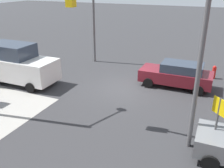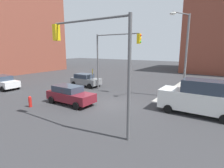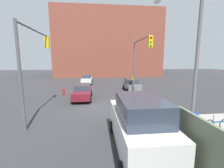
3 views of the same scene
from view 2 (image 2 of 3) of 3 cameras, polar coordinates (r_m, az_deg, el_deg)
ground_plane at (r=15.67m, az=-1.59°, el=-6.57°), size 120.00×120.00×0.00m
traffic_signal_nw_corner at (r=19.94m, az=0.28°, el=10.84°), size 5.69×0.36×6.50m
traffic_signal_se_corner at (r=9.90m, az=-5.57°, el=10.28°), size 5.65×0.36×6.50m
street_lamp_corner at (r=18.02m, az=22.52°, el=10.13°), size 1.28×2.51×8.00m
warning_sign_two_way at (r=22.05m, az=-6.37°, el=2.98°), size 0.48×0.48×2.40m
mailbox_blue at (r=17.85m, az=24.87°, el=-2.86°), size 0.56×0.64×1.43m
fire_hydrant at (r=16.32m, az=-25.18°, el=-5.16°), size 0.26×0.26×0.94m
sedan_white at (r=25.33m, az=-31.96°, el=0.58°), size 4.38×2.02×1.62m
sedan_maroon at (r=16.03m, az=-13.55°, el=-3.33°), size 4.50×2.02×1.62m
coupe_gray at (r=23.27m, az=-8.65°, el=1.37°), size 3.98×2.02×1.62m
van_white_delivery at (r=14.54m, az=26.51°, el=-3.96°), size 5.40×2.32×2.62m
pedestrian_crossing at (r=20.09m, az=27.63°, el=-1.27°), size 0.36×0.36×1.70m
bicycle_leaning_on_fence at (r=20.14m, az=24.04°, el=-2.49°), size 0.05×1.75×0.97m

